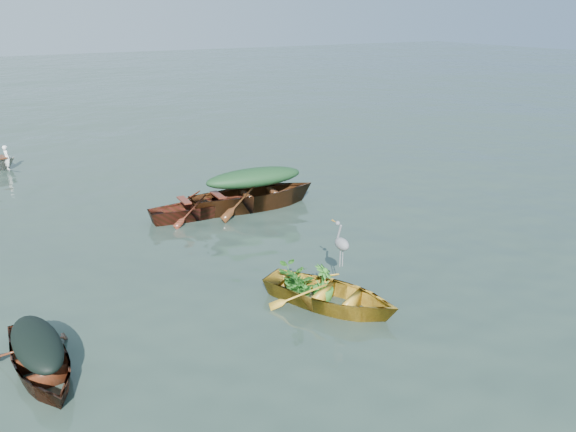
% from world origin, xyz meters
% --- Properties ---
extents(ground, '(140.00, 140.00, 0.00)m').
position_xyz_m(ground, '(0.00, 0.00, 0.00)').
color(ground, '#2D3F35').
rests_on(ground, ground).
extents(yellow_dinghy, '(2.95, 3.69, 0.93)m').
position_xyz_m(yellow_dinghy, '(-0.18, -0.61, 0.00)').
color(yellow_dinghy, gold).
rests_on(yellow_dinghy, ground).
extents(dark_covered_boat, '(1.53, 3.40, 0.80)m').
position_xyz_m(dark_covered_boat, '(-5.28, -0.14, 0.00)').
color(dark_covered_boat, '#562414').
rests_on(dark_covered_boat, ground).
extents(green_tarp_boat, '(5.25, 1.93, 1.25)m').
position_xyz_m(green_tarp_boat, '(1.10, 5.19, 0.00)').
color(green_tarp_boat, '#492311').
rests_on(green_tarp_boat, ground).
extents(open_wooden_boat, '(4.02, 1.32, 0.91)m').
position_xyz_m(open_wooden_boat, '(-0.47, 5.29, 0.00)').
color(open_wooden_boat, maroon).
rests_on(open_wooden_boat, ground).
extents(dark_tarp_cover, '(0.84, 1.87, 0.40)m').
position_xyz_m(dark_tarp_cover, '(-5.28, -0.14, 0.60)').
color(dark_tarp_cover, black).
rests_on(dark_tarp_cover, dark_covered_boat).
extents(green_tarp_cover, '(2.89, 1.06, 0.52)m').
position_xyz_m(green_tarp_cover, '(1.10, 5.19, 0.89)').
color(green_tarp_cover, '#193D1F').
rests_on(green_tarp_cover, green_tarp_boat).
extents(thwart_benches, '(2.01, 0.78, 0.04)m').
position_xyz_m(thwart_benches, '(-0.47, 5.29, 0.47)').
color(thwart_benches, '#551F14').
rests_on(thwart_benches, open_wooden_boat).
extents(heron, '(0.44, 0.49, 0.92)m').
position_xyz_m(heron, '(0.28, -0.30, 0.93)').
color(heron, gray).
rests_on(heron, yellow_dinghy).
extents(dinghy_weeds, '(1.05, 1.13, 0.60)m').
position_xyz_m(dinghy_weeds, '(-0.42, -0.12, 0.77)').
color(dinghy_weeds, '#185E18').
rests_on(dinghy_weeds, yellow_dinghy).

